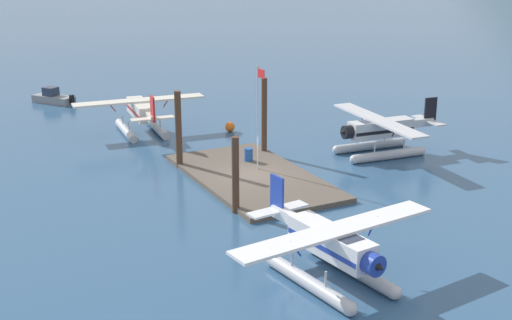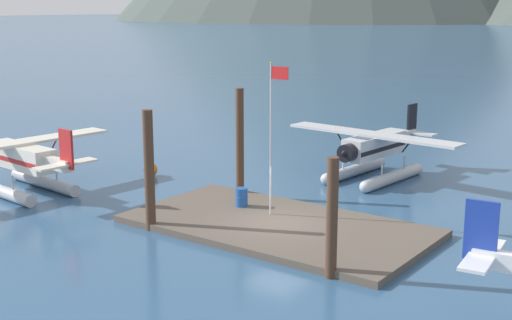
# 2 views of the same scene
# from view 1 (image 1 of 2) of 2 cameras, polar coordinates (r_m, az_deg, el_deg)

# --- Properties ---
(ground_plane) EXTENTS (1200.00, 1200.00, 0.00)m
(ground_plane) POSITION_cam_1_polar(r_m,az_deg,el_deg) (44.69, -0.27, -1.58)
(ground_plane) COLOR #2D5175
(dock_platform) EXTENTS (13.16, 7.00, 0.30)m
(dock_platform) POSITION_cam_1_polar(r_m,az_deg,el_deg) (44.64, -0.27, -1.40)
(dock_platform) COLOR brown
(dock_platform) RESTS_ON ground
(piling_near_left) EXTENTS (0.44, 0.44, 5.28)m
(piling_near_left) POSITION_cam_1_polar(r_m,az_deg,el_deg) (46.50, -6.39, 2.47)
(piling_near_left) COLOR #4C3323
(piling_near_left) RESTS_ON ground
(piling_near_right) EXTENTS (0.42, 0.42, 4.42)m
(piling_near_right) POSITION_cam_1_polar(r_m,az_deg,el_deg) (38.56, -1.70, -1.26)
(piling_near_right) COLOR #4C3323
(piling_near_right) RESTS_ON ground
(piling_far_left) EXTENTS (0.41, 0.41, 5.58)m
(piling_far_left) POSITION_cam_1_polar(r_m,az_deg,el_deg) (49.13, 0.68, 3.57)
(piling_far_left) COLOR #4C3323
(piling_far_left) RESTS_ON ground
(flagpole) EXTENTS (0.95, 0.10, 6.87)m
(flagpole) POSITION_cam_1_polar(r_m,az_deg,el_deg) (44.54, 0.21, 4.40)
(flagpole) COLOR silver
(flagpole) RESTS_ON dock_platform
(fuel_drum) EXTENTS (0.62, 0.62, 0.88)m
(fuel_drum) POSITION_cam_1_polar(r_m,az_deg,el_deg) (47.30, -0.62, 0.45)
(fuel_drum) COLOR #1E4C99
(fuel_drum) RESTS_ON dock_platform
(mooring_buoy) EXTENTS (0.79, 0.79, 0.79)m
(mooring_buoy) POSITION_cam_1_polar(r_m,az_deg,el_deg) (55.84, -2.16, 2.74)
(mooring_buoy) COLOR orange
(mooring_buoy) RESTS_ON ground
(seaplane_cream_port_aft) EXTENTS (7.96, 10.49, 3.84)m
(seaplane_cream_port_aft) POSITION_cam_1_polar(r_m,az_deg,el_deg) (55.88, -9.47, 3.77)
(seaplane_cream_port_aft) COLOR #B7BABF
(seaplane_cream_port_aft) RESTS_ON ground
(seaplane_silver_bow_centre) EXTENTS (10.48, 7.97, 3.84)m
(seaplane_silver_bow_centre) POSITION_cam_1_polar(r_m,az_deg,el_deg) (50.20, 10.17, 2.17)
(seaplane_silver_bow_centre) COLOR #B7BABF
(seaplane_silver_bow_centre) RESTS_ON ground
(seaplane_white_stbd_aft) EXTENTS (7.95, 10.49, 3.84)m
(seaplane_white_stbd_aft) POSITION_cam_1_polar(r_m,az_deg,el_deg) (31.16, 6.22, -7.34)
(seaplane_white_stbd_aft) COLOR #B7BABF
(seaplane_white_stbd_aft) RESTS_ON ground
(boat_grey_open_sw) EXTENTS (4.30, 3.64, 1.50)m
(boat_grey_open_sw) POSITION_cam_1_polar(r_m,az_deg,el_deg) (68.76, -16.40, 4.93)
(boat_grey_open_sw) COLOR gray
(boat_grey_open_sw) RESTS_ON ground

